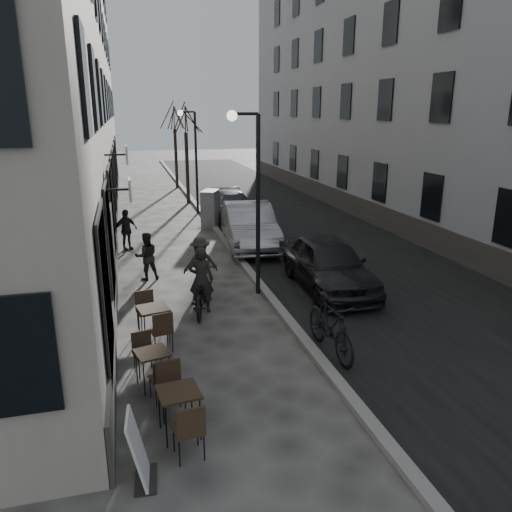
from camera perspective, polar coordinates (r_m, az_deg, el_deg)
name	(u,v)px	position (r m, az deg, el deg)	size (l,w,h in m)	color
ground	(344,408)	(9.41, 10.07, -16.74)	(120.00, 120.00, 0.00)	#3B3835
road	(281,217)	(24.76, 2.90, 4.48)	(7.30, 60.00, 0.00)	black
kerb	(208,220)	(23.92, -5.49, 4.14)	(0.25, 60.00, 0.12)	gray
building_left	(52,36)	(23.90, -22.33, 22.22)	(4.00, 35.00, 16.00)	gray
building_right	(391,48)	(27.09, 15.21, 22.00)	(4.00, 35.00, 16.00)	gray
streetlamp_near	(252,184)	(13.65, -0.47, 8.20)	(0.90, 0.28, 5.09)	black
streetlamp_far	(192,151)	(25.39, -7.28, 11.87)	(0.90, 0.28, 5.09)	black
tree_near	(185,118)	(28.30, -8.08, 15.34)	(2.40, 2.40, 5.70)	black
tree_far	(174,117)	(34.27, -9.33, 15.45)	(2.40, 2.40, 5.70)	black
bistro_set_a	(179,408)	(8.48, -8.77, -16.79)	(0.73, 1.64, 0.95)	black
bistro_set_b	(153,365)	(9.88, -11.72, -12.14)	(0.74, 1.50, 0.86)	black
bistro_set_c	(154,320)	(11.68, -11.62, -7.22)	(0.78, 1.67, 0.96)	black
sign_board	(140,456)	(7.71, -13.17, -21.32)	(0.41, 0.65, 1.08)	black
utility_cabinet	(210,209)	(22.46, -5.24, 5.37)	(0.61, 1.12, 1.67)	slate
bicycle	(202,292)	(13.10, -6.25, -4.10)	(0.72, 2.06, 1.08)	black
cyclist_rider	(201,279)	(12.99, -6.29, -2.68)	(0.64, 0.42, 1.77)	black
pedestrian_near	(147,256)	(15.80, -12.40, -0.01)	(0.73, 0.57, 1.50)	black
pedestrian_mid	(201,263)	(14.68, -6.36, -0.81)	(1.02, 0.58, 1.57)	#2A2724
pedestrian_far	(126,230)	(19.35, -14.64, 2.92)	(0.91, 0.38, 1.55)	black
car_near	(329,264)	(14.73, 8.32, -0.91)	(1.81, 4.51, 1.54)	black
car_mid	(249,225)	(19.20, -0.79, 3.52)	(1.75, 5.01, 1.65)	#9B9DA4
car_far	(233,206)	(24.29, -2.61, 5.76)	(1.76, 4.34, 1.26)	#303239
moped	(331,326)	(10.90, 8.52, -7.94)	(0.61, 2.14, 1.29)	black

